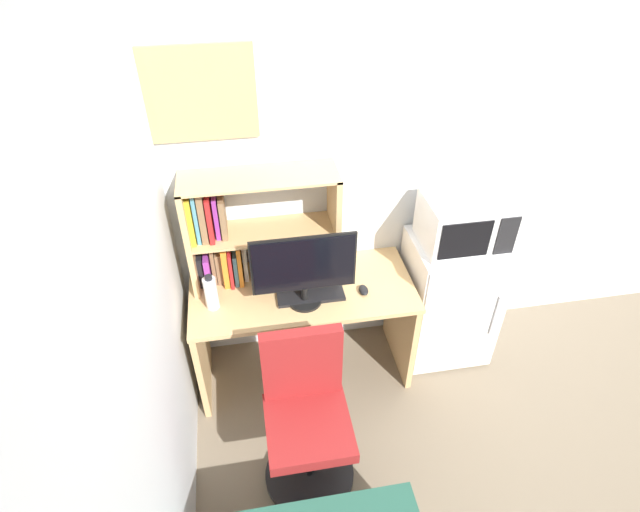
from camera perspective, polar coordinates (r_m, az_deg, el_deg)
The scene contains 12 objects.
wall_back at distance 3.29m, azimuth 20.25°, elevation 10.44°, with size 6.40×0.04×2.60m, color silver.
wall_left at distance 1.73m, azimuth -21.61°, elevation -20.42°, with size 0.04×4.40×2.60m, color silver.
desk at distance 3.12m, azimuth -1.92°, elevation -6.58°, with size 1.31×0.60×0.72m.
hutch_bookshelf at distance 2.89m, azimuth -9.22°, elevation 2.79°, with size 0.85×0.28×0.67m.
monitor at distance 2.73m, azimuth -1.82°, elevation -1.30°, with size 0.57×0.19×0.45m.
keyboard at distance 2.91m, azimuth -1.03°, elevation -4.54°, with size 0.38×0.12×0.02m, color black.
computer_mouse at distance 2.95m, azimuth 4.91°, elevation -3.83°, with size 0.05×0.09×0.03m, color black.
water_bottle at distance 2.85m, azimuth -12.15°, elevation -4.06°, with size 0.07×0.07×0.22m.
mini_fridge at distance 3.42m, azimuth 14.26°, elevation -4.61°, with size 0.56×0.49×0.90m.
microwave at distance 3.06m, azimuth 15.96°, elevation 3.77°, with size 0.49×0.36×0.31m.
desk_chair at distance 2.75m, azimuth -1.50°, elevation -18.17°, with size 0.49×0.49×0.95m.
wall_corkboard at distance 2.65m, azimuth -13.91°, elevation 17.20°, with size 0.60×0.02×0.47m, color tan.
Camera 1 is at (-1.17, -2.50, 2.70)m, focal length 28.46 mm.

